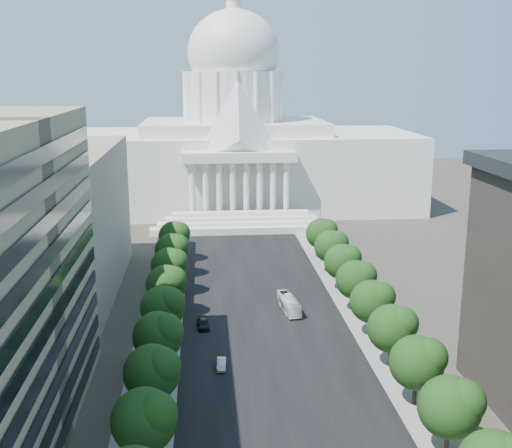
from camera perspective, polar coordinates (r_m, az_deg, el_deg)
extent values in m
cube|color=black|center=(129.48, 0.27, -6.94)|extent=(30.00, 260.00, 0.01)
cube|color=gray|center=(129.30, -8.21, -7.11)|extent=(8.00, 260.00, 0.02)
cube|color=gray|center=(132.41, 8.54, -6.63)|extent=(8.00, 260.00, 0.02)
cube|color=white|center=(218.61, -1.92, 4.85)|extent=(120.00, 50.00, 25.00)
cube|color=white|center=(216.93, -1.95, 8.64)|extent=(60.00, 40.00, 4.00)
cube|color=white|center=(190.80, -1.52, 6.03)|extent=(34.00, 8.00, 3.00)
cylinder|color=white|center=(216.32, -1.97, 11.28)|extent=(32.00, 32.00, 16.00)
ellipsoid|color=white|center=(216.25, -2.00, 14.99)|extent=(30.00, 30.00, 27.60)
cylinder|color=white|center=(217.00, -2.03, 18.43)|extent=(4.80, 4.80, 7.00)
cube|color=gray|center=(139.40, -20.17, 0.14)|extent=(38.00, 52.00, 30.00)
sphere|color=black|center=(77.74, -9.94, -16.82)|extent=(7.60, 7.60, 7.60)
sphere|color=black|center=(76.40, -8.99, -16.37)|extent=(5.32, 5.32, 5.32)
cylinder|color=#33261C|center=(90.45, -9.14, -15.57)|extent=(0.56, 0.56, 2.94)
sphere|color=black|center=(88.28, -9.26, -12.90)|extent=(7.60, 7.60, 7.60)
sphere|color=black|center=(87.00, -8.43, -12.45)|extent=(5.32, 5.32, 5.32)
cylinder|color=#33261C|center=(101.09, -8.64, -12.28)|extent=(0.56, 0.56, 2.94)
sphere|color=black|center=(99.15, -8.74, -9.83)|extent=(7.60, 7.60, 7.60)
sphere|color=black|center=(97.92, -8.00, -9.39)|extent=(5.32, 5.32, 5.32)
cylinder|color=#33261C|center=(112.00, -8.25, -9.63)|extent=(0.56, 0.56, 2.94)
sphere|color=black|center=(110.26, -8.33, -7.38)|extent=(7.60, 7.60, 7.60)
sphere|color=black|center=(109.07, -7.67, -6.95)|extent=(5.32, 5.32, 5.32)
cylinder|color=#33261C|center=(123.12, -7.93, -7.45)|extent=(0.56, 0.56, 2.94)
sphere|color=black|center=(121.53, -8.00, -5.37)|extent=(7.60, 7.60, 7.60)
sphere|color=black|center=(120.38, -7.40, -4.97)|extent=(5.32, 5.32, 5.32)
cylinder|color=#33261C|center=(134.39, -7.66, -5.63)|extent=(0.56, 0.56, 2.94)
sphere|color=black|center=(132.94, -7.72, -3.71)|extent=(7.60, 7.60, 7.60)
sphere|color=black|center=(131.81, -7.18, -3.33)|extent=(5.32, 5.32, 5.32)
cylinder|color=#33261C|center=(145.77, -7.44, -4.09)|extent=(0.56, 0.56, 2.94)
sphere|color=black|center=(144.44, -7.50, -2.31)|extent=(7.60, 7.60, 7.60)
sphere|color=black|center=(143.34, -6.99, -1.95)|extent=(5.32, 5.32, 5.32)
cylinder|color=#33261C|center=(157.25, -7.25, -2.78)|extent=(0.56, 0.56, 2.94)
sphere|color=black|center=(156.01, -7.30, -1.12)|extent=(7.60, 7.60, 7.60)
sphere|color=black|center=(154.94, -6.83, -0.77)|extent=(5.32, 5.32, 5.32)
cylinder|color=#33261C|center=(84.85, 16.59, -18.10)|extent=(0.56, 0.56, 2.94)
sphere|color=black|center=(82.54, 16.81, -15.31)|extent=(7.60, 7.60, 7.60)
sphere|color=black|center=(81.87, 17.96, -14.75)|extent=(5.32, 5.32, 5.32)
cylinder|color=#33261C|center=(94.61, 13.91, -14.44)|extent=(0.56, 0.56, 2.94)
sphere|color=black|center=(92.53, 14.08, -11.86)|extent=(7.60, 7.60, 7.60)
sphere|color=black|center=(91.84, 15.08, -11.34)|extent=(5.32, 5.32, 5.32)
cylinder|color=#33261C|center=(104.82, 11.81, -11.45)|extent=(0.56, 0.56, 2.94)
sphere|color=black|center=(102.96, 11.94, -9.08)|extent=(7.60, 7.60, 7.60)
sphere|color=black|center=(102.24, 12.82, -8.60)|extent=(5.32, 5.32, 5.32)
cylinder|color=#33261C|center=(115.39, 10.13, -8.99)|extent=(0.56, 0.56, 2.94)
sphere|color=black|center=(113.69, 10.22, -6.80)|extent=(7.60, 7.60, 7.60)
sphere|color=black|center=(112.96, 11.00, -6.36)|extent=(5.32, 5.32, 5.32)
cylinder|color=#33261C|center=(126.20, 8.74, -6.94)|extent=(0.56, 0.56, 2.94)
sphere|color=black|center=(124.66, 8.82, -4.92)|extent=(7.60, 7.60, 7.60)
sphere|color=black|center=(123.92, 9.52, -4.50)|extent=(5.32, 5.32, 5.32)
cylinder|color=#33261C|center=(137.22, 7.59, -5.22)|extent=(0.56, 0.56, 2.94)
sphere|color=black|center=(135.80, 7.65, -3.34)|extent=(7.60, 7.60, 7.60)
sphere|color=black|center=(135.06, 8.28, -2.95)|extent=(5.32, 5.32, 5.32)
cylinder|color=#33261C|center=(148.39, 6.61, -3.75)|extent=(0.56, 0.56, 2.94)
sphere|color=black|center=(147.08, 6.66, -2.00)|extent=(7.60, 7.60, 7.60)
sphere|color=black|center=(146.33, 7.24, -1.63)|extent=(5.32, 5.32, 5.32)
cylinder|color=#33261C|center=(159.68, 5.77, -2.49)|extent=(0.56, 0.56, 2.94)
sphere|color=black|center=(158.46, 5.81, -0.85)|extent=(7.60, 7.60, 7.60)
sphere|color=black|center=(157.71, 6.35, -0.51)|extent=(5.32, 5.32, 5.32)
cylinder|color=gray|center=(83.44, 18.66, -16.43)|extent=(0.18, 0.18, 9.00)
cylinder|color=gray|center=(80.98, 18.09, -13.89)|extent=(2.40, 0.14, 0.14)
sphere|color=gray|center=(80.63, 17.34, -14.04)|extent=(0.44, 0.44, 0.44)
cylinder|color=gray|center=(104.32, 13.23, -9.83)|extent=(0.18, 0.18, 9.00)
cylinder|color=gray|center=(102.37, 12.72, -7.67)|extent=(2.40, 0.14, 0.14)
sphere|color=gray|center=(102.08, 12.12, -7.76)|extent=(0.44, 0.44, 0.44)
cylinder|color=gray|center=(126.70, 9.79, -5.45)|extent=(0.18, 0.18, 9.00)
cylinder|color=gray|center=(125.10, 9.34, -3.61)|extent=(2.40, 0.14, 0.14)
sphere|color=gray|center=(124.87, 8.84, -3.67)|extent=(0.44, 0.44, 0.44)
cylinder|color=gray|center=(149.91, 7.43, -2.39)|extent=(0.18, 0.18, 9.00)
cylinder|color=gray|center=(148.56, 7.03, -0.80)|extent=(2.40, 0.14, 0.14)
sphere|color=gray|center=(148.37, 6.61, -0.85)|extent=(0.44, 0.44, 0.44)
cylinder|color=gray|center=(173.62, 5.72, -0.15)|extent=(0.18, 0.18, 9.00)
cylinder|color=gray|center=(172.45, 5.36, 1.23)|extent=(2.40, 0.14, 0.14)
sphere|color=gray|center=(172.29, 5.00, 1.19)|extent=(0.44, 0.44, 0.44)
imported|color=#AEB2B6|center=(102.20, -3.09, -12.34)|extent=(1.60, 4.16, 1.35)
imported|color=black|center=(117.20, -4.74, -8.86)|extent=(2.48, 5.08, 1.42)
imported|color=white|center=(124.52, 2.94, -7.09)|extent=(3.59, 10.68, 2.92)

